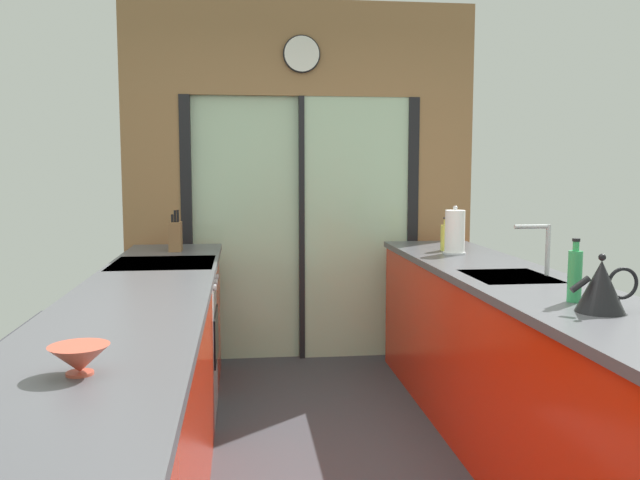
# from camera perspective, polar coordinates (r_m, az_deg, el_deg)

# --- Properties ---
(ground_plane) EXTENTS (5.04, 7.60, 0.02)m
(ground_plane) POSITION_cam_1_polar(r_m,az_deg,el_deg) (3.60, 1.20, -18.01)
(ground_plane) COLOR #38383D
(back_wall_unit) EXTENTS (2.64, 0.12, 2.70)m
(back_wall_unit) POSITION_cam_1_polar(r_m,az_deg,el_deg) (5.07, -1.61, 6.83)
(back_wall_unit) COLOR olive
(back_wall_unit) RESTS_ON ground_plane
(left_counter_run) EXTENTS (0.62, 3.80, 0.92)m
(left_counter_run) POSITION_cam_1_polar(r_m,az_deg,el_deg) (2.99, -15.47, -13.58)
(left_counter_run) COLOR red
(left_counter_run) RESTS_ON ground_plane
(right_counter_run) EXTENTS (0.62, 3.80, 0.92)m
(right_counter_run) POSITION_cam_1_polar(r_m,az_deg,el_deg) (3.41, 17.61, -11.22)
(right_counter_run) COLOR red
(right_counter_run) RESTS_ON ground_plane
(sink_faucet) EXTENTS (0.19, 0.02, 0.26)m
(sink_faucet) POSITION_cam_1_polar(r_m,az_deg,el_deg) (3.56, 18.44, -0.12)
(sink_faucet) COLOR #B7BABC
(sink_faucet) RESTS_ON right_counter_run
(oven_range) EXTENTS (0.60, 0.60, 0.92)m
(oven_range) POSITION_cam_1_polar(r_m,az_deg,el_deg) (4.06, -13.07, -8.41)
(oven_range) COLOR #B7BABC
(oven_range) RESTS_ON ground_plane
(mixing_bowl) EXTENTS (0.16, 0.16, 0.08)m
(mixing_bowl) POSITION_cam_1_polar(r_m,az_deg,el_deg) (1.90, -19.89, -9.54)
(mixing_bowl) COLOR #BC4C38
(mixing_bowl) RESTS_ON left_counter_run
(knife_block) EXTENTS (0.08, 0.14, 0.27)m
(knife_block) POSITION_cam_1_polar(r_m,az_deg,el_deg) (4.49, -12.26, 0.33)
(knife_block) COLOR brown
(knife_block) RESTS_ON left_counter_run
(kettle) EXTENTS (0.27, 0.18, 0.22)m
(kettle) POSITION_cam_1_polar(r_m,az_deg,el_deg) (2.74, 22.92, -3.66)
(kettle) COLOR black
(kettle) RESTS_ON right_counter_run
(soap_bottle_near) EXTENTS (0.06, 0.06, 0.26)m
(soap_bottle_near) POSITION_cam_1_polar(r_m,az_deg,el_deg) (2.91, 20.96, -2.79)
(soap_bottle_near) COLOR #339E56
(soap_bottle_near) RESTS_ON right_counter_run
(soap_bottle_far) EXTENTS (0.07, 0.07, 0.22)m
(soap_bottle_far) POSITION_cam_1_polar(r_m,az_deg,el_deg) (4.49, 10.72, 0.28)
(soap_bottle_far) COLOR #D1CC4C
(soap_bottle_far) RESTS_ON right_counter_run
(paper_towel_roll) EXTENTS (0.15, 0.15, 0.31)m
(paper_towel_roll) POSITION_cam_1_polar(r_m,az_deg,el_deg) (4.32, 11.45, 0.65)
(paper_towel_roll) COLOR #B7BABC
(paper_towel_roll) RESTS_ON right_counter_run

